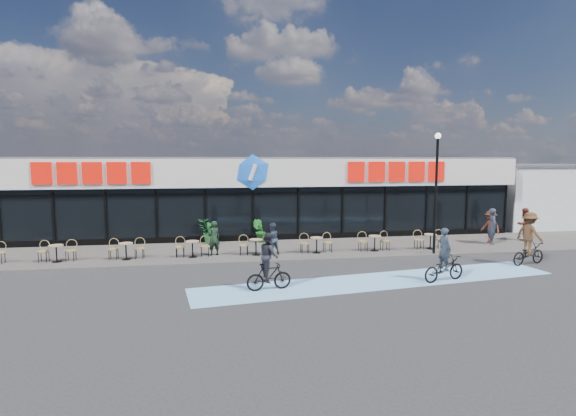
{
  "coord_description": "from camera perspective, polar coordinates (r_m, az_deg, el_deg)",
  "views": [
    {
      "loc": [
        -2.01,
        -16.98,
        4.53
      ],
      "look_at": [
        1.36,
        3.5,
        2.23
      ],
      "focal_mm": 28.0,
      "sensor_mm": 36.0,
      "label": 1
    }
  ],
  "objects": [
    {
      "name": "bistro_set_7",
      "position": [
        23.21,
        17.53,
        -3.83
      ],
      "size": [
        1.54,
        0.62,
        0.9
      ],
      "color": "tan",
      "rests_on": "sidewalk"
    },
    {
      "name": "neighbour_building",
      "position": [
        36.0,
        29.41,
        1.58
      ],
      "size": [
        9.2,
        7.2,
        4.11
      ],
      "color": "silver",
      "rests_on": "ground"
    },
    {
      "name": "patron_right",
      "position": [
        20.74,
        -2.04,
        -3.92
      ],
      "size": [
        0.89,
        0.81,
        1.48
      ],
      "primitive_type": "imported",
      "rotation": [
        0.0,
        0.0,
        3.57
      ],
      "color": "#2E3A48",
      "rests_on": "sidewalk"
    },
    {
      "name": "ground",
      "position": [
        17.69,
        -2.54,
        -8.51
      ],
      "size": [
        120.0,
        120.0,
        0.0
      ],
      "primitive_type": "plane",
      "color": "#28282B",
      "rests_on": "ground"
    },
    {
      "name": "lamp_post",
      "position": [
        21.8,
        18.31,
        3.0
      ],
      "size": [
        0.28,
        0.28,
        5.58
      ],
      "color": "black",
      "rests_on": "sidewalk"
    },
    {
      "name": "pedestrian_c",
      "position": [
        27.45,
        27.77,
        -1.83
      ],
      "size": [
        0.96,
        0.8,
        1.76
      ],
      "primitive_type": "imported",
      "rotation": [
        0.0,
        0.0,
        3.31
      ],
      "color": "#51231D",
      "rests_on": "sidewalk"
    },
    {
      "name": "bike_lane",
      "position": [
        17.21,
        11.59,
        -9.04
      ],
      "size": [
        14.17,
        4.13,
        0.01
      ],
      "primitive_type": "cube",
      "rotation": [
        0.0,
        0.0,
        0.14
      ],
      "color": "#7AB5E7",
      "rests_on": "ground"
    },
    {
      "name": "building",
      "position": [
        27.08,
        -5.06,
        1.66
      ],
      "size": [
        30.6,
        6.57,
        4.75
      ],
      "color": "black",
      "rests_on": "ground"
    },
    {
      "name": "cyclist_a",
      "position": [
        17.63,
        19.2,
        -6.74
      ],
      "size": [
        1.93,
        1.12,
        2.01
      ],
      "color": "black",
      "rests_on": "ground"
    },
    {
      "name": "potted_plant_mid",
      "position": [
        23.91,
        -9.94,
        -2.92
      ],
      "size": [
        1.42,
        1.34,
        1.25
      ],
      "primitive_type": "imported",
      "rotation": [
        0.0,
        0.0,
        3.55
      ],
      "color": "#195A25",
      "rests_on": "sidewalk"
    },
    {
      "name": "patron_left",
      "position": [
        20.82,
        -9.41,
        -3.8
      ],
      "size": [
        0.68,
        0.57,
        1.6
      ],
      "primitive_type": "imported",
      "rotation": [
        0.0,
        0.0,
        3.52
      ],
      "color": "black",
      "rests_on": "sidewalk"
    },
    {
      "name": "bistro_set_5",
      "position": [
        21.26,
        3.6,
        -4.45
      ],
      "size": [
        1.54,
        0.62,
        0.9
      ],
      "color": "tan",
      "rests_on": "sidewalk"
    },
    {
      "name": "cyclist_c",
      "position": [
        15.54,
        -2.44,
        -7.34
      ],
      "size": [
        1.64,
        0.84,
        2.01
      ],
      "color": "black",
      "rests_on": "ground"
    },
    {
      "name": "bistro_set_1",
      "position": [
        21.81,
        -27.27,
        -4.88
      ],
      "size": [
        1.54,
        0.62,
        0.9
      ],
      "color": "tan",
      "rests_on": "sidewalk"
    },
    {
      "name": "bistro_set_4",
      "position": [
        20.82,
        -4.12,
        -4.69
      ],
      "size": [
        1.54,
        0.62,
        0.9
      ],
      "color": "tan",
      "rests_on": "sidewalk"
    },
    {
      "name": "bistro_set_6",
      "position": [
        22.07,
        10.87,
        -4.16
      ],
      "size": [
        1.54,
        0.62,
        0.9
      ],
      "color": "tan",
      "rests_on": "sidewalk"
    },
    {
      "name": "pedestrian_b",
      "position": [
        25.56,
        24.56,
        -2.12
      ],
      "size": [
        0.67,
        0.8,
        1.86
      ],
      "primitive_type": "imported",
      "rotation": [
        0.0,
        0.0,
        1.17
      ],
      "color": "#272F3D",
      "rests_on": "sidewalk"
    },
    {
      "name": "pedestrian_a",
      "position": [
        25.82,
        24.32,
        -2.19
      ],
      "size": [
        0.95,
        1.25,
        1.72
      ],
      "primitive_type": "imported",
      "rotation": [
        0.0,
        0.0,
        -1.26
      ],
      "color": "#51261C",
      "rests_on": "sidewalk"
    },
    {
      "name": "potted_plant_left",
      "position": [
        23.88,
        -9.64,
        -3.1
      ],
      "size": [
        0.77,
        0.72,
        1.11
      ],
      "primitive_type": "imported",
      "rotation": [
        0.0,
        0.0,
        3.64
      ],
      "color": "#1B6122",
      "rests_on": "sidewalk"
    },
    {
      "name": "cyclist_b",
      "position": [
        21.72,
        28.27,
        -3.83
      ],
      "size": [
        1.9,
        1.31,
        2.27
      ],
      "color": "black",
      "rests_on": "ground"
    },
    {
      "name": "potted_plant_right",
      "position": [
        23.86,
        -3.64,
        -2.9
      ],
      "size": [
        0.75,
        0.65,
        1.21
      ],
      "primitive_type": "imported",
      "rotation": [
        0.0,
        0.0,
        2.96
      ],
      "color": "#185419",
      "rests_on": "sidewalk"
    },
    {
      "name": "bistro_set_2",
      "position": [
        21.1,
        -19.83,
        -4.91
      ],
      "size": [
        1.54,
        0.62,
        0.9
      ],
      "color": "tan",
      "rests_on": "sidewalk"
    },
    {
      "name": "sidewalk",
      "position": [
        22.04,
        -3.93,
        -5.42
      ],
      "size": [
        44.0,
        5.0,
        0.1
      ],
      "primitive_type": "cube",
      "color": "#56524C",
      "rests_on": "ground"
    },
    {
      "name": "bistro_set_3",
      "position": [
        20.76,
        -12.03,
        -4.84
      ],
      "size": [
        1.54,
        0.62,
        0.9
      ],
      "color": "tan",
      "rests_on": "sidewalk"
    }
  ]
}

